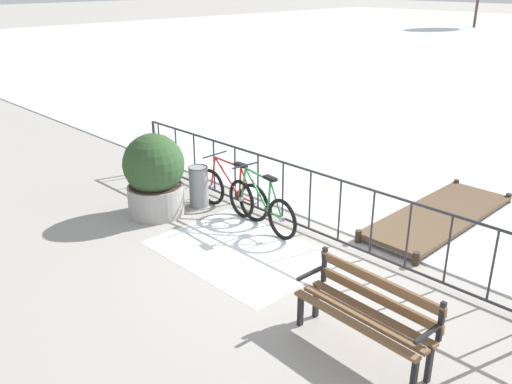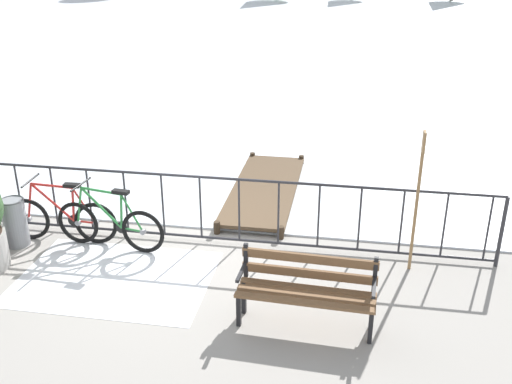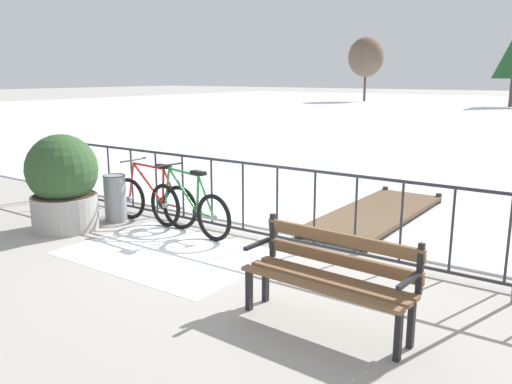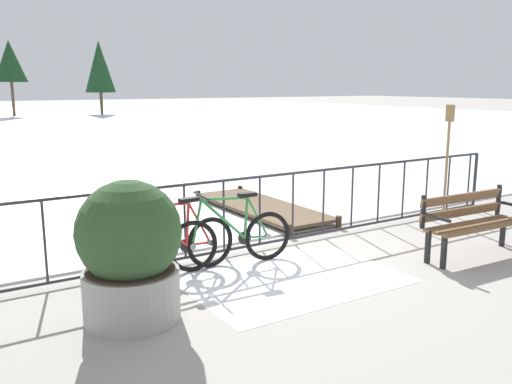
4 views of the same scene
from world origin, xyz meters
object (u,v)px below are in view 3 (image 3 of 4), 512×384
object	(u,v)px
bicycle_near_railing	(154,200)
trash_bin	(115,197)
park_bench	(331,271)
planter_with_shrub	(63,182)
bicycle_second	(188,209)

from	to	relation	value
bicycle_near_railing	trash_bin	size ratio (longest dim) A/B	2.34
bicycle_near_railing	park_bench	size ratio (longest dim) A/B	1.06
bicycle_near_railing	planter_with_shrub	xyz separation A→B (m)	(-0.87, -0.96, 0.34)
planter_with_shrub	trash_bin	xyz separation A→B (m)	(0.24, 0.74, -0.33)
trash_bin	bicycle_second	bearing A→B (deg)	5.96
bicycle_near_railing	trash_bin	world-z (taller)	bicycle_near_railing
bicycle_second	trash_bin	world-z (taller)	bicycle_second
planter_with_shrub	trash_bin	world-z (taller)	planter_with_shrub
bicycle_near_railing	trash_bin	bearing A→B (deg)	-160.56
trash_bin	bicycle_near_railing	bearing A→B (deg)	19.44
bicycle_near_railing	trash_bin	distance (m)	0.66
bicycle_second	trash_bin	size ratio (longest dim) A/B	2.33
park_bench	bicycle_second	bearing A→B (deg)	155.57
bicycle_second	park_bench	size ratio (longest dim) A/B	1.05
bicycle_near_railing	trash_bin	xyz separation A→B (m)	(-0.63, -0.22, 0.00)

